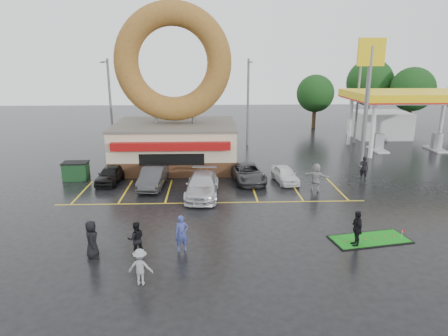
{
  "coord_description": "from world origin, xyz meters",
  "views": [
    {
      "loc": [
        -0.15,
        -20.84,
        8.99
      ],
      "look_at": [
        0.82,
        3.85,
        2.2
      ],
      "focal_mm": 32.0,
      "sensor_mm": 36.0,
      "label": 1
    }
  ],
  "objects_px": {
    "streetlight_mid": "(248,100)",
    "putting_green": "(370,239)",
    "streetlight_right": "(358,99)",
    "car_dgrey": "(153,177)",
    "car_silver": "(202,185)",
    "car_black": "(110,175)",
    "dumpster": "(76,171)",
    "car_white": "(285,174)",
    "person_blue": "(182,233)",
    "car_grey": "(247,173)",
    "person_cameraman": "(357,229)",
    "donut_shop": "(175,114)",
    "gas_station": "(398,110)",
    "shell_sign": "(369,79)",
    "streetlight_left": "(110,102)"
  },
  "relations": [
    {
      "from": "car_white",
      "to": "dumpster",
      "type": "relative_size",
      "value": 1.99
    },
    {
      "from": "dumpster",
      "to": "car_silver",
      "type": "bearing_deg",
      "value": -25.21
    },
    {
      "from": "shell_sign",
      "to": "streetlight_right",
      "type": "height_order",
      "value": "shell_sign"
    },
    {
      "from": "streetlight_right",
      "to": "car_silver",
      "type": "height_order",
      "value": "streetlight_right"
    },
    {
      "from": "streetlight_mid",
      "to": "car_dgrey",
      "type": "relative_size",
      "value": 2.03
    },
    {
      "from": "streetlight_left",
      "to": "person_blue",
      "type": "bearing_deg",
      "value": -69.74
    },
    {
      "from": "person_blue",
      "to": "car_dgrey",
      "type": "bearing_deg",
      "value": 93.61
    },
    {
      "from": "streetlight_left",
      "to": "shell_sign",
      "type": "bearing_deg",
      "value": -18.99
    },
    {
      "from": "streetlight_mid",
      "to": "dumpster",
      "type": "relative_size",
      "value": 5.0
    },
    {
      "from": "car_silver",
      "to": "putting_green",
      "type": "xyz_separation_m",
      "value": [
        8.69,
        -7.14,
        -0.72
      ]
    },
    {
      "from": "person_cameraman",
      "to": "putting_green",
      "type": "bearing_deg",
      "value": 122.49
    },
    {
      "from": "streetlight_mid",
      "to": "person_cameraman",
      "type": "xyz_separation_m",
      "value": [
        3.09,
        -23.92,
        -3.86
      ]
    },
    {
      "from": "car_black",
      "to": "car_dgrey",
      "type": "relative_size",
      "value": 0.86
    },
    {
      "from": "car_black",
      "to": "car_silver",
      "type": "distance_m",
      "value": 7.61
    },
    {
      "from": "streetlight_right",
      "to": "car_black",
      "type": "distance_m",
      "value": 27.62
    },
    {
      "from": "car_grey",
      "to": "gas_station",
      "type": "bearing_deg",
      "value": 29.13
    },
    {
      "from": "car_silver",
      "to": "putting_green",
      "type": "bearing_deg",
      "value": -36.06
    },
    {
      "from": "donut_shop",
      "to": "streetlight_right",
      "type": "bearing_deg",
      "value": 25.21
    },
    {
      "from": "shell_sign",
      "to": "car_white",
      "type": "bearing_deg",
      "value": -149.88
    },
    {
      "from": "streetlight_right",
      "to": "car_grey",
      "type": "xyz_separation_m",
      "value": [
        -13.25,
        -13.92,
        -4.12
      ]
    },
    {
      "from": "car_silver",
      "to": "dumpster",
      "type": "relative_size",
      "value": 2.88
    },
    {
      "from": "car_dgrey",
      "to": "person_cameraman",
      "type": "relative_size",
      "value": 2.41
    },
    {
      "from": "streetlight_mid",
      "to": "streetlight_left",
      "type": "bearing_deg",
      "value": -175.91
    },
    {
      "from": "streetlight_right",
      "to": "car_dgrey",
      "type": "relative_size",
      "value": 2.03
    },
    {
      "from": "streetlight_right",
      "to": "car_black",
      "type": "xyz_separation_m",
      "value": [
        -23.5,
        -13.92,
        -4.14
      ]
    },
    {
      "from": "streetlight_right",
      "to": "car_white",
      "type": "height_order",
      "value": "streetlight_right"
    },
    {
      "from": "car_white",
      "to": "person_blue",
      "type": "bearing_deg",
      "value": -130.56
    },
    {
      "from": "donut_shop",
      "to": "car_white",
      "type": "relative_size",
      "value": 3.77
    },
    {
      "from": "donut_shop",
      "to": "gas_station",
      "type": "relative_size",
      "value": 0.99
    },
    {
      "from": "donut_shop",
      "to": "streetlight_right",
      "type": "height_order",
      "value": "donut_shop"
    },
    {
      "from": "car_black",
      "to": "dumpster",
      "type": "xyz_separation_m",
      "value": [
        -2.84,
        0.97,
        0.0
      ]
    },
    {
      "from": "streetlight_left",
      "to": "person_blue",
      "type": "relative_size",
      "value": 5.04
    },
    {
      "from": "putting_green",
      "to": "streetlight_right",
      "type": "bearing_deg",
      "value": 71.94
    },
    {
      "from": "shell_sign",
      "to": "donut_shop",
      "type": "bearing_deg",
      "value": 176.53
    },
    {
      "from": "person_blue",
      "to": "dumpster",
      "type": "relative_size",
      "value": 0.99
    },
    {
      "from": "car_white",
      "to": "person_cameraman",
      "type": "relative_size",
      "value": 1.95
    },
    {
      "from": "streetlight_mid",
      "to": "putting_green",
      "type": "bearing_deg",
      "value": -80.07
    },
    {
      "from": "car_silver",
      "to": "putting_green",
      "type": "height_order",
      "value": "car_silver"
    },
    {
      "from": "gas_station",
      "to": "streetlight_left",
      "type": "height_order",
      "value": "streetlight_left"
    },
    {
      "from": "streetlight_mid",
      "to": "car_dgrey",
      "type": "xyz_separation_m",
      "value": [
        -8.19,
        -14.06,
        -4.05
      ]
    },
    {
      "from": "car_dgrey",
      "to": "car_white",
      "type": "bearing_deg",
      "value": 9.09
    },
    {
      "from": "dumpster",
      "to": "car_dgrey",
      "type": "bearing_deg",
      "value": -20.75
    },
    {
      "from": "car_black",
      "to": "dumpster",
      "type": "distance_m",
      "value": 3.0
    },
    {
      "from": "streetlight_left",
      "to": "person_cameraman",
      "type": "xyz_separation_m",
      "value": [
        17.09,
        -22.92,
        -3.86
      ]
    },
    {
      "from": "car_grey",
      "to": "person_cameraman",
      "type": "relative_size",
      "value": 2.58
    },
    {
      "from": "car_grey",
      "to": "putting_green",
      "type": "distance_m",
      "value": 11.68
    },
    {
      "from": "putting_green",
      "to": "car_white",
      "type": "bearing_deg",
      "value": 104.09
    },
    {
      "from": "shell_sign",
      "to": "car_dgrey",
      "type": "height_order",
      "value": "shell_sign"
    },
    {
      "from": "donut_shop",
      "to": "car_black",
      "type": "height_order",
      "value": "donut_shop"
    },
    {
      "from": "streetlight_right",
      "to": "putting_green",
      "type": "distance_m",
      "value": 25.99
    }
  ]
}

